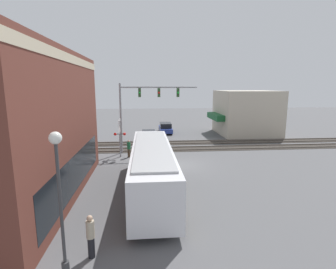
% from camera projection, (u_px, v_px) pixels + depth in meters
% --- Properties ---
extents(ground_plane, '(120.00, 120.00, 0.00)m').
position_uv_depth(ground_plane, '(182.00, 165.00, 23.26)').
color(ground_plane, '#565659').
extents(shop_building, '(8.03, 9.05, 6.26)m').
position_uv_depth(shop_building, '(246.00, 113.00, 38.01)').
color(shop_building, beige).
rests_on(shop_building, ground).
extents(city_bus, '(12.48, 2.59, 3.11)m').
position_uv_depth(city_bus, '(152.00, 166.00, 17.19)').
color(city_bus, silver).
rests_on(city_bus, ground).
extents(traffic_signal_gantry, '(0.42, 7.95, 7.21)m').
position_uv_depth(traffic_signal_gantry, '(144.00, 101.00, 26.74)').
color(traffic_signal_gantry, gray).
rests_on(traffic_signal_gantry, ground).
extents(crossing_signal, '(1.41, 1.18, 3.81)m').
position_uv_depth(crossing_signal, '(120.00, 134.00, 25.58)').
color(crossing_signal, gray).
rests_on(crossing_signal, ground).
extents(streetlamp, '(0.44, 0.44, 5.40)m').
position_uv_depth(streetlamp, '(60.00, 193.00, 9.21)').
color(streetlamp, '#38383A').
rests_on(streetlamp, ground).
extents(rail_track_near, '(2.60, 60.00, 0.15)m').
position_uv_depth(rail_track_near, '(174.00, 149.00, 29.14)').
color(rail_track_near, '#332D28').
rests_on(rail_track_near, ground).
extents(rail_track_far, '(2.60, 60.00, 0.15)m').
position_uv_depth(rail_track_far, '(172.00, 143.00, 32.27)').
color(rail_track_far, '#332D28').
rests_on(rail_track_far, ground).
extents(parked_car_grey, '(4.32, 1.82, 1.40)m').
position_uv_depth(parked_car_grey, '(149.00, 136.00, 33.18)').
color(parked_car_grey, slate).
rests_on(parked_car_grey, ground).
extents(parked_car_blue, '(4.71, 1.82, 1.53)m').
position_uv_depth(parked_car_blue, '(165.00, 128.00, 39.18)').
color(parked_car_blue, navy).
rests_on(parked_car_blue, ground).
extents(pedestrian_at_crossing, '(0.34, 0.34, 1.74)m').
position_uv_depth(pedestrian_at_crossing, '(129.00, 148.00, 25.68)').
color(pedestrian_at_crossing, '#473828').
rests_on(pedestrian_at_crossing, ground).
extents(pedestrian_by_lamp, '(0.34, 0.34, 1.85)m').
position_uv_depth(pedestrian_by_lamp, '(91.00, 236.00, 10.57)').
color(pedestrian_by_lamp, black).
rests_on(pedestrian_by_lamp, ground).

